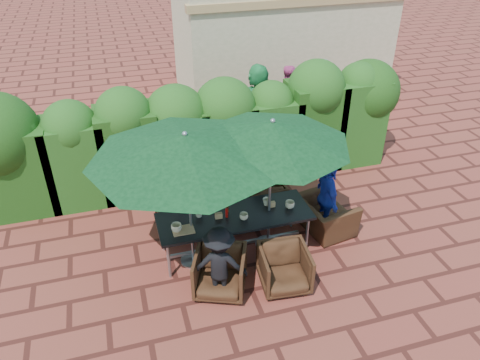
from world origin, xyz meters
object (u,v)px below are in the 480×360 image
object	(u,v)px
umbrella_right	(272,133)
chair_far_mid	(218,199)
dining_table	(235,219)
chair_end_right	(326,211)
chair_far_right	(263,195)
umbrella_left	(186,146)
chair_far_left	(176,214)
chair_near_right	(285,267)
chair_near_left	(220,271)

from	to	relation	value
umbrella_right	chair_far_mid	size ratio (longest dim) A/B	2.99
umbrella_right	dining_table	bearing A→B (deg)	178.13
chair_far_mid	chair_end_right	distance (m)	2.01
umbrella_right	chair_far_right	size ratio (longest dim) A/B	3.27
chair_end_right	umbrella_right	bearing A→B (deg)	85.30
dining_table	umbrella_left	bearing A→B (deg)	-174.58
umbrella_left	chair_far_left	distance (m)	2.10
chair_far_right	umbrella_right	bearing A→B (deg)	74.06
chair_far_right	chair_near_right	size ratio (longest dim) A/B	1.00
chair_far_left	chair_near_right	distance (m)	2.38
umbrella_right	chair_near_left	world-z (taller)	umbrella_right
umbrella_left	chair_near_left	bearing A→B (deg)	-70.68
chair_far_left	chair_near_right	xyz separation A→B (m)	(1.40, -1.93, 0.04)
dining_table	chair_end_right	distance (m)	1.77
dining_table	chair_far_left	bearing A→B (deg)	135.08
umbrella_left	umbrella_right	distance (m)	1.37
umbrella_left	umbrella_right	world-z (taller)	same
chair_far_left	chair_far_right	xyz separation A→B (m)	(1.71, 0.06, 0.04)
chair_far_right	chair_near_left	size ratio (longest dim) A/B	0.97
umbrella_right	chair_near_right	bearing A→B (deg)	-95.17
umbrella_right	chair_near_right	world-z (taller)	umbrella_right
chair_near_left	chair_far_mid	bearing A→B (deg)	98.45
dining_table	umbrella_right	world-z (taller)	umbrella_right
chair_far_left	chair_near_left	world-z (taller)	chair_near_left
chair_near_right	chair_end_right	bearing A→B (deg)	47.68
chair_far_left	chair_near_right	world-z (taller)	chair_near_right
dining_table	chair_near_right	distance (m)	1.20
umbrella_right	chair_near_left	bearing A→B (deg)	-142.47
chair_end_right	chair_far_right	bearing A→B (deg)	37.36
chair_far_mid	chair_far_right	world-z (taller)	chair_far_mid
dining_table	umbrella_right	xyz separation A→B (m)	(0.61, -0.02, 1.54)
umbrella_left	chair_far_mid	xyz separation A→B (m)	(0.73, 1.07, -1.79)
chair_near_left	chair_end_right	size ratio (longest dim) A/B	0.81
dining_table	chair_near_right	world-z (taller)	chair_near_right
umbrella_left	chair_far_mid	distance (m)	2.21
chair_far_right	chair_near_right	distance (m)	2.02
chair_far_mid	chair_end_right	xyz separation A→B (m)	(1.79, -0.93, 0.01)
chair_far_right	chair_near_left	world-z (taller)	chair_near_left
chair_far_mid	chair_end_right	bearing A→B (deg)	140.27
chair_near_left	chair_near_right	distance (m)	1.02
umbrella_left	chair_near_right	xyz separation A→B (m)	(1.27, -0.97, -1.83)
chair_near_right	chair_far_right	bearing A→B (deg)	86.57
umbrella_left	chair_far_right	xyz separation A→B (m)	(1.59, 1.02, -1.83)
umbrella_right	chair_end_right	world-z (taller)	umbrella_right
chair_far_left	chair_end_right	bearing A→B (deg)	161.85
dining_table	chair_far_left	world-z (taller)	dining_table
chair_far_mid	chair_far_right	distance (m)	0.87
umbrella_left	chair_far_left	world-z (taller)	umbrella_left
chair_far_mid	chair_near_right	world-z (taller)	chair_far_mid
umbrella_left	dining_table	bearing A→B (deg)	5.42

